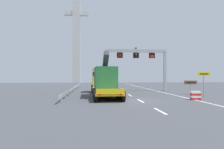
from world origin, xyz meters
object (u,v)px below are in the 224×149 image
object	(u,v)px
bridge_pylon_distant	(76,26)
heavy_haul_truck_yellow	(103,80)
overhead_lane_gantry	(145,58)
crash_barrier_striped	(196,96)
exit_sign_yellow	(204,78)
tourist_info_sign_brown	(191,84)

from	to	relation	value
bridge_pylon_distant	heavy_haul_truck_yellow	bearing A→B (deg)	-81.33
overhead_lane_gantry	crash_barrier_striped	world-z (taller)	overhead_lane_gantry
exit_sign_yellow	tourist_info_sign_brown	distance (m)	3.10
overhead_lane_gantry	bridge_pylon_distant	bearing A→B (deg)	108.53
overhead_lane_gantry	crash_barrier_striped	size ratio (longest dim) A/B	9.87
tourist_info_sign_brown	bridge_pylon_distant	world-z (taller)	bridge_pylon_distant
tourist_info_sign_brown	bridge_pylon_distant	xyz separation A→B (m)	(-19.20, 50.41, 19.87)
overhead_lane_gantry	exit_sign_yellow	bearing A→B (deg)	-64.06
bridge_pylon_distant	crash_barrier_striped	bearing A→B (deg)	-73.17
exit_sign_yellow	heavy_haul_truck_yellow	bearing A→B (deg)	161.49
heavy_haul_truck_yellow	crash_barrier_striped	xyz separation A→B (m)	(9.39, -6.52, -1.54)
heavy_haul_truck_yellow	exit_sign_yellow	xyz separation A→B (m)	(11.80, -3.95, 0.25)
exit_sign_yellow	bridge_pylon_distant	bearing A→B (deg)	109.91
exit_sign_yellow	tourist_info_sign_brown	xyz separation A→B (m)	(-0.14, 2.99, -0.78)
heavy_haul_truck_yellow	overhead_lane_gantry	bearing A→B (deg)	37.96
overhead_lane_gantry	heavy_haul_truck_yellow	world-z (taller)	overhead_lane_gantry
crash_barrier_striped	bridge_pylon_distant	size ratio (longest dim) A/B	0.03
heavy_haul_truck_yellow	exit_sign_yellow	bearing A→B (deg)	-18.51
tourist_info_sign_brown	crash_barrier_striped	bearing A→B (deg)	-112.13
exit_sign_yellow	tourist_info_sign_brown	world-z (taller)	exit_sign_yellow
overhead_lane_gantry	crash_barrier_striped	bearing A→B (deg)	-79.56
heavy_haul_truck_yellow	crash_barrier_striped	world-z (taller)	heavy_haul_truck_yellow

